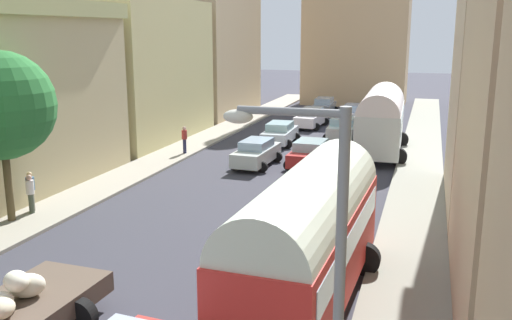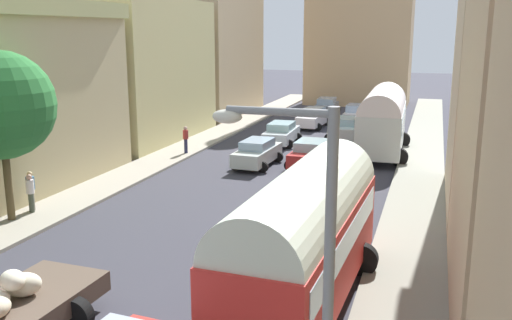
# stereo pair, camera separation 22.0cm
# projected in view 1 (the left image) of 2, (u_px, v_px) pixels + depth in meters

# --- Properties ---
(ground_plane) EXTENTS (154.00, 154.00, 0.00)m
(ground_plane) POSITION_uv_depth(u_px,v_px,m) (282.00, 168.00, 31.13)
(ground_plane) COLOR #383741
(sidewalk_left) EXTENTS (2.50, 70.00, 0.14)m
(sidewalk_left) POSITION_uv_depth(u_px,v_px,m) (164.00, 158.00, 33.21)
(sidewalk_left) COLOR #9E9788
(sidewalk_left) RESTS_ON ground
(sidewalk_right) EXTENTS (2.50, 70.00, 0.14)m
(sidewalk_right) POSITION_uv_depth(u_px,v_px,m) (418.00, 177.00, 29.03)
(sidewalk_right) COLOR gray
(sidewalk_right) RESTS_ON ground
(building_left_2) EXTENTS (6.44, 10.31, 8.83)m
(building_left_2) POSITION_uv_depth(u_px,v_px,m) (18.00, 94.00, 27.08)
(building_left_2) COLOR #C5B484
(building_left_2) RESTS_ON ground
(building_left_3) EXTENTS (5.39, 12.17, 9.48)m
(building_left_3) POSITION_uv_depth(u_px,v_px,m) (143.00, 71.00, 38.19)
(building_left_3) COLOR #D2C685
(building_left_3) RESTS_ON ground
(building_left_4) EXTENTS (5.92, 11.90, 14.41)m
(building_left_4) POSITION_uv_depth(u_px,v_px,m) (212.00, 33.00, 49.58)
(building_left_4) COLOR tan
(building_left_4) RESTS_ON ground
(building_right_2) EXTENTS (4.61, 9.32, 13.83)m
(building_right_2) POSITION_uv_depth(u_px,v_px,m) (512.00, 43.00, 22.77)
(building_right_2) COLOR beige
(building_right_2) RESTS_ON ground
(distant_church) EXTENTS (10.29, 6.32, 22.54)m
(distant_church) POSITION_uv_depth(u_px,v_px,m) (357.00, 25.00, 56.80)
(distant_church) COLOR tan
(distant_church) RESTS_ON ground
(parked_bus_0) EXTENTS (3.48, 8.87, 3.95)m
(parked_bus_0) POSITION_uv_depth(u_px,v_px,m) (308.00, 232.00, 15.00)
(parked_bus_0) COLOR red
(parked_bus_0) RESTS_ON ground
(parked_bus_1) EXTENTS (3.48, 8.63, 4.10)m
(parked_bus_1) POSITION_uv_depth(u_px,v_px,m) (381.00, 118.00, 34.07)
(parked_bus_1) COLOR silver
(parked_bus_1) RESTS_ON ground
(car_0) EXTENTS (2.31, 4.31, 1.50)m
(car_0) POSITION_uv_depth(u_px,v_px,m) (256.00, 153.00, 31.46)
(car_0) COLOR silver
(car_0) RESTS_ON ground
(car_1) EXTENTS (2.34, 4.17, 1.47)m
(car_1) POSITION_uv_depth(u_px,v_px,m) (280.00, 133.00, 37.53)
(car_1) COLOR silver
(car_1) RESTS_ON ground
(car_2) EXTENTS (2.39, 4.47, 1.54)m
(car_2) POSITION_uv_depth(u_px,v_px,m) (311.00, 118.00, 44.03)
(car_2) COLOR white
(car_2) RESTS_ON ground
(car_3) EXTENTS (2.30, 4.35, 1.51)m
(car_3) POSITION_uv_depth(u_px,v_px,m) (324.00, 106.00, 50.92)
(car_3) COLOR gray
(car_3) RESTS_ON ground
(car_5) EXTENTS (2.45, 4.08, 1.50)m
(car_5) POSITION_uv_depth(u_px,v_px,m) (311.00, 153.00, 31.28)
(car_5) COLOR #AC2421
(car_5) RESTS_ON ground
(car_6) EXTENTS (2.46, 4.40, 1.55)m
(car_6) POSITION_uv_depth(u_px,v_px,m) (343.00, 128.00, 39.25)
(car_6) COLOR silver
(car_6) RESTS_ON ground
(car_7) EXTENTS (2.23, 3.86, 1.59)m
(car_7) POSITION_uv_depth(u_px,v_px,m) (354.00, 114.00, 45.82)
(car_7) COLOR silver
(car_7) RESTS_ON ground
(pedestrian_0) EXTENTS (0.44, 0.44, 1.75)m
(pedestrian_0) POSITION_uv_depth(u_px,v_px,m) (30.00, 192.00, 22.86)
(pedestrian_0) COLOR #414A3B
(pedestrian_0) RESTS_ON ground
(pedestrian_1) EXTENTS (0.45, 0.45, 1.78)m
(pedestrian_1) POSITION_uv_depth(u_px,v_px,m) (184.00, 139.00, 34.12)
(pedestrian_1) COLOR #282A49
(pedestrian_1) RESTS_ON ground
(pedestrian_2) EXTENTS (0.44, 0.44, 1.81)m
(pedestrian_2) POSITION_uv_depth(u_px,v_px,m) (31.00, 190.00, 23.10)
(pedestrian_2) COLOR #6B675C
(pedestrian_2) RESTS_ON ground
(streetlamp_near) EXTENTS (1.81, 0.28, 6.45)m
(streetlamp_near) POSITION_uv_depth(u_px,v_px,m) (322.00, 285.00, 8.07)
(streetlamp_near) COLOR gray
(streetlamp_near) RESTS_ON ground
(roadside_tree_2) EXTENTS (4.14, 4.14, 6.76)m
(roadside_tree_2) POSITION_uv_depth(u_px,v_px,m) (0.00, 106.00, 21.16)
(roadside_tree_2) COLOR brown
(roadside_tree_2) RESTS_ON ground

